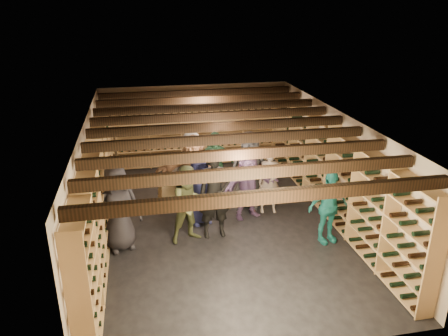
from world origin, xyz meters
The scene contains 22 objects.
ground centered at (0.00, 0.00, 0.00)m, with size 8.00×8.00×0.00m, color black.
walls centered at (0.00, 0.00, 1.20)m, with size 5.52×8.02×2.40m.
ceiling centered at (0.00, 0.00, 2.40)m, with size 5.50×8.00×0.01m, color beige.
ceiling_joists centered at (0.00, 0.00, 2.26)m, with size 5.40×7.12×0.18m.
wine_rack_left centered at (-2.57, 0.00, 1.08)m, with size 0.32×7.50×2.15m.
wine_rack_right centered at (2.57, 0.00, 1.08)m, with size 0.32×7.50×2.15m.
wine_rack_back centered at (0.00, 3.83, 1.07)m, with size 4.70×0.30×2.15m.
crate_stack_left centered at (-1.04, 1.30, 0.34)m, with size 0.56×0.43×0.68m.
crate_stack_right centered at (-0.16, 1.30, 0.26)m, with size 0.59×0.49×0.51m.
crate_loose centered at (0.96, 2.41, 0.09)m, with size 0.50×0.33×0.17m, color tan.
person_0 centered at (-2.18, -0.65, 0.90)m, with size 0.88×0.57×1.79m, color black.
person_1 centered at (-0.22, -0.53, 0.96)m, with size 0.70×0.46×1.91m, color black.
person_2 centered at (-0.76, -0.61, 0.83)m, with size 0.81×0.63×1.66m, color #4B532F.
person_4 centered at (2.00, -1.19, 0.79)m, with size 0.92×0.38×1.57m, color teal.
person_5 centered at (-0.50, 0.75, 0.94)m, with size 1.74×0.55×1.88m, color brown.
person_6 centered at (-0.44, 0.12, 0.79)m, with size 0.77×0.50×1.57m, color #1D204C.
person_7 centered at (1.23, 0.34, 0.79)m, with size 0.57×0.38×1.58m, color gray.
person_8 centered at (0.98, 1.24, 0.77)m, with size 0.75×0.58×1.54m, color #411919.
person_9 centered at (-0.46, 1.30, 0.88)m, with size 1.14×0.66×1.77m, color #ADA39D.
person_10 centered at (0.06, 1.12, 0.91)m, with size 1.06×0.44×1.81m, color #1F432D.
person_11 centered at (0.66, 0.19, 0.79)m, with size 1.46×0.46×1.57m, color #694D7E.
person_12 centered at (0.83, 0.72, 0.94)m, with size 0.92×0.60×1.89m, color #2E2F33.
Camera 1 is at (-1.63, -8.61, 4.76)m, focal length 35.00 mm.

